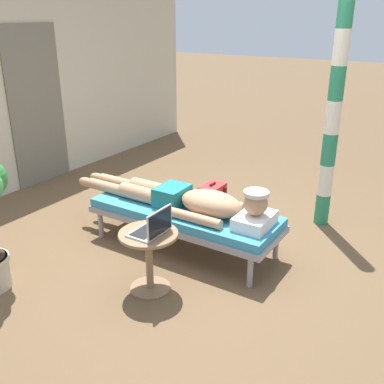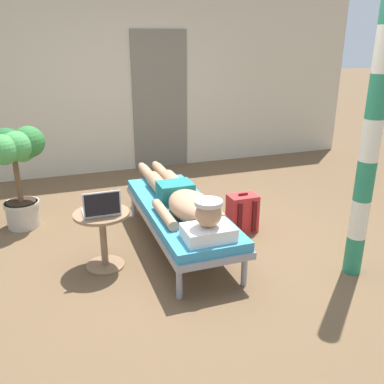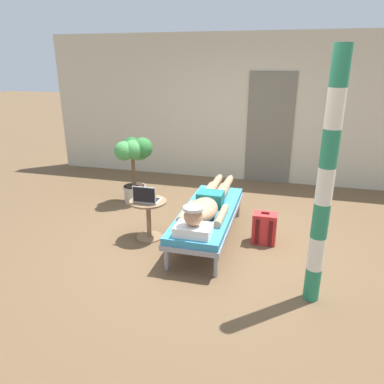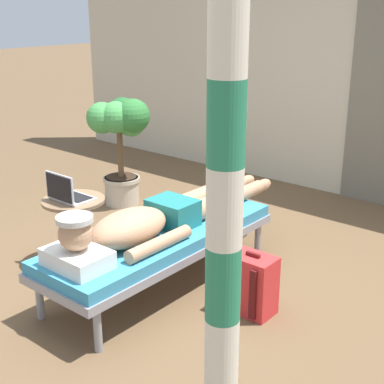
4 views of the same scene
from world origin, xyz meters
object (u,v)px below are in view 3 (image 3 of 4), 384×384
at_px(lounge_chair, 208,215).
at_px(side_table, 148,213).
at_px(person_reclining, 207,204).
at_px(backpack, 264,228).
at_px(potted_plant, 134,158).
at_px(porch_post, 325,186).
at_px(laptop, 146,198).

relative_size(lounge_chair, side_table, 3.59).
xyz_separation_m(person_reclining, backpack, (0.72, 0.17, -0.32)).
bearing_deg(potted_plant, porch_post, -35.95).
bearing_deg(laptop, lounge_chair, 15.23).
bearing_deg(porch_post, person_reclining, 144.45).
distance_m(side_table, laptop, 0.23).
height_order(side_table, backpack, side_table).
relative_size(lounge_chair, potted_plant, 1.74).
bearing_deg(backpack, laptop, -168.10).
distance_m(lounge_chair, backpack, 0.74).
xyz_separation_m(lounge_chair, person_reclining, (0.00, -0.06, 0.17)).
bearing_deg(porch_post, laptop, 159.37).
bearing_deg(laptop, potted_plant, 119.81).
xyz_separation_m(laptop, porch_post, (2.02, -0.76, 0.59)).
distance_m(laptop, porch_post, 2.24).
bearing_deg(potted_plant, lounge_chair, -34.66).
distance_m(lounge_chair, potted_plant, 1.80).
bearing_deg(porch_post, backpack, 117.03).
relative_size(side_table, potted_plant, 0.48).
relative_size(person_reclining, side_table, 4.15).
bearing_deg(porch_post, lounge_chair, 142.62).
height_order(lounge_chair, potted_plant, potted_plant).
relative_size(side_table, laptop, 1.69).
bearing_deg(backpack, person_reclining, -166.87).
height_order(lounge_chair, side_table, side_table).
bearing_deg(person_reclining, potted_plant, 143.70).
xyz_separation_m(side_table, laptop, (0.00, -0.05, 0.23)).
xyz_separation_m(lounge_chair, laptop, (-0.76, -0.21, 0.24)).
xyz_separation_m(lounge_chair, backpack, (0.72, 0.10, -0.15)).
relative_size(backpack, porch_post, 0.18).
bearing_deg(backpack, porch_post, -62.97).
bearing_deg(side_table, person_reclining, 6.92).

